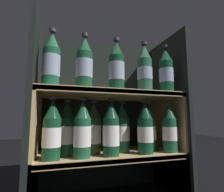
{
  "coord_description": "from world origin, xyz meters",
  "views": [
    {
      "loc": [
        -0.25,
        -0.68,
        0.38
      ],
      "look_at": [
        0.0,
        0.11,
        0.49
      ],
      "focal_mm": 28.0,
      "sensor_mm": 36.0,
      "label": 1
    }
  ],
  "objects_px": {
    "bottle_lower_front_2": "(111,131)",
    "bottle_lower_back_3": "(149,128)",
    "bottle_upper_front_2": "(117,67)",
    "bottle_lower_front_1": "(82,131)",
    "bottle_lower_front_4": "(170,129)",
    "bottle_lower_back_0": "(67,130)",
    "bottle_lower_front_0": "(52,132)",
    "bottle_lower_front_3": "(145,130)",
    "bottle_upper_front_0": "(51,61)",
    "bottle_upper_front_3": "(145,70)",
    "bottle_lower_back_1": "(93,130)",
    "bottle_lower_back_2": "(122,129)",
    "bottle_upper_front_1": "(84,64)",
    "bottle_upper_front_4": "(166,72)"
  },
  "relations": [
    {
      "from": "bottle_upper_front_2",
      "to": "bottle_upper_front_0",
      "type": "bearing_deg",
      "value": 180.0
    },
    {
      "from": "bottle_lower_front_1",
      "to": "bottle_upper_front_0",
      "type": "bearing_deg",
      "value": 180.0
    },
    {
      "from": "bottle_upper_front_2",
      "to": "bottle_lower_front_0",
      "type": "height_order",
      "value": "bottle_upper_front_2"
    },
    {
      "from": "bottle_lower_front_0",
      "to": "bottle_lower_front_3",
      "type": "distance_m",
      "value": 0.41
    },
    {
      "from": "bottle_lower_front_2",
      "to": "bottle_lower_front_3",
      "type": "distance_m",
      "value": 0.16
    },
    {
      "from": "bottle_lower_front_4",
      "to": "bottle_lower_back_3",
      "type": "relative_size",
      "value": 1.0
    },
    {
      "from": "bottle_lower_front_2",
      "to": "bottle_lower_front_4",
      "type": "relative_size",
      "value": 1.0
    },
    {
      "from": "bottle_lower_front_2",
      "to": "bottle_lower_back_3",
      "type": "height_order",
      "value": "same"
    },
    {
      "from": "bottle_lower_front_2",
      "to": "bottle_lower_back_0",
      "type": "xyz_separation_m",
      "value": [
        -0.18,
        0.08,
        0.0
      ]
    },
    {
      "from": "bottle_upper_front_3",
      "to": "bottle_lower_back_0",
      "type": "height_order",
      "value": "bottle_upper_front_3"
    },
    {
      "from": "bottle_lower_back_3",
      "to": "bottle_lower_back_1",
      "type": "bearing_deg",
      "value": 180.0
    },
    {
      "from": "bottle_lower_front_2",
      "to": "bottle_lower_back_3",
      "type": "xyz_separation_m",
      "value": [
        0.23,
        0.08,
        0.0
      ]
    },
    {
      "from": "bottle_upper_front_0",
      "to": "bottle_lower_front_0",
      "type": "height_order",
      "value": "bottle_upper_front_0"
    },
    {
      "from": "bottle_upper_front_1",
      "to": "bottle_lower_back_1",
      "type": "relative_size",
      "value": 1.0
    },
    {
      "from": "bottle_upper_front_2",
      "to": "bottle_lower_front_2",
      "type": "relative_size",
      "value": 1.0
    },
    {
      "from": "bottle_lower_front_4",
      "to": "bottle_lower_back_0",
      "type": "relative_size",
      "value": 1.0
    },
    {
      "from": "bottle_lower_front_2",
      "to": "bottle_lower_back_1",
      "type": "height_order",
      "value": "same"
    },
    {
      "from": "bottle_lower_front_2",
      "to": "bottle_upper_front_0",
      "type": "bearing_deg",
      "value": 180.0
    },
    {
      "from": "bottle_upper_front_3",
      "to": "bottle_lower_back_3",
      "type": "distance_m",
      "value": 0.3
    },
    {
      "from": "bottle_lower_front_1",
      "to": "bottle_lower_front_4",
      "type": "relative_size",
      "value": 1.0
    },
    {
      "from": "bottle_upper_front_1",
      "to": "bottle_lower_front_3",
      "type": "xyz_separation_m",
      "value": [
        0.29,
        0.0,
        -0.28
      ]
    },
    {
      "from": "bottle_upper_front_2",
      "to": "bottle_lower_front_3",
      "type": "height_order",
      "value": "bottle_upper_front_2"
    },
    {
      "from": "bottle_upper_front_0",
      "to": "bottle_lower_front_3",
      "type": "bearing_deg",
      "value": 0.0
    },
    {
      "from": "bottle_upper_front_0",
      "to": "bottle_lower_front_3",
      "type": "height_order",
      "value": "bottle_upper_front_0"
    },
    {
      "from": "bottle_upper_front_1",
      "to": "bottle_lower_back_3",
      "type": "bearing_deg",
      "value": 12.74
    },
    {
      "from": "bottle_upper_front_0",
      "to": "bottle_lower_front_3",
      "type": "distance_m",
      "value": 0.51
    },
    {
      "from": "bottle_upper_front_0",
      "to": "bottle_upper_front_4",
      "type": "height_order",
      "value": "same"
    },
    {
      "from": "bottle_lower_front_3",
      "to": "bottle_lower_back_3",
      "type": "bearing_deg",
      "value": 50.12
    },
    {
      "from": "bottle_lower_back_0",
      "to": "bottle_lower_back_1",
      "type": "xyz_separation_m",
      "value": [
        0.12,
        0.0,
        -0.0
      ]
    },
    {
      "from": "bottle_lower_front_3",
      "to": "bottle_lower_back_2",
      "type": "xyz_separation_m",
      "value": [
        -0.08,
        0.08,
        -0.0
      ]
    },
    {
      "from": "bottle_lower_back_0",
      "to": "bottle_lower_back_3",
      "type": "bearing_deg",
      "value": 0.0
    },
    {
      "from": "bottle_upper_front_0",
      "to": "bottle_lower_front_0",
      "type": "bearing_deg",
      "value": 0.0
    },
    {
      "from": "bottle_upper_front_2",
      "to": "bottle_lower_front_0",
      "type": "bearing_deg",
      "value": 180.0
    },
    {
      "from": "bottle_upper_front_1",
      "to": "bottle_lower_front_4",
      "type": "distance_m",
      "value": 0.51
    },
    {
      "from": "bottle_upper_front_2",
      "to": "bottle_lower_back_2",
      "type": "relative_size",
      "value": 1.0
    },
    {
      "from": "bottle_upper_front_4",
      "to": "bottle_lower_front_3",
      "type": "distance_m",
      "value": 0.31
    },
    {
      "from": "bottle_lower_back_1",
      "to": "bottle_lower_back_2",
      "type": "bearing_deg",
      "value": 0.0
    },
    {
      "from": "bottle_upper_front_0",
      "to": "bottle_lower_back_3",
      "type": "distance_m",
      "value": 0.57
    },
    {
      "from": "bottle_lower_front_1",
      "to": "bottle_lower_back_1",
      "type": "height_order",
      "value": "same"
    },
    {
      "from": "bottle_lower_back_1",
      "to": "bottle_lower_front_0",
      "type": "bearing_deg",
      "value": -156.22
    },
    {
      "from": "bottle_upper_front_2",
      "to": "bottle_lower_front_1",
      "type": "xyz_separation_m",
      "value": [
        -0.15,
        0.0,
        -0.28
      ]
    },
    {
      "from": "bottle_upper_front_0",
      "to": "bottle_lower_back_0",
      "type": "height_order",
      "value": "bottle_upper_front_0"
    },
    {
      "from": "bottle_upper_front_0",
      "to": "bottle_lower_back_0",
      "type": "distance_m",
      "value": 0.3
    },
    {
      "from": "bottle_lower_front_2",
      "to": "bottle_upper_front_2",
      "type": "bearing_deg",
      "value": 0.0
    },
    {
      "from": "bottle_lower_front_2",
      "to": "bottle_lower_back_3",
      "type": "bearing_deg",
      "value": 19.03
    },
    {
      "from": "bottle_lower_front_2",
      "to": "bottle_lower_front_3",
      "type": "bearing_deg",
      "value": 0.0
    },
    {
      "from": "bottle_upper_front_4",
      "to": "bottle_lower_back_3",
      "type": "bearing_deg",
      "value": 126.86
    },
    {
      "from": "bottle_lower_back_2",
      "to": "bottle_lower_back_3",
      "type": "relative_size",
      "value": 1.0
    },
    {
      "from": "bottle_lower_front_0",
      "to": "bottle_lower_front_2",
      "type": "distance_m",
      "value": 0.24
    },
    {
      "from": "bottle_upper_front_3",
      "to": "bottle_lower_back_0",
      "type": "distance_m",
      "value": 0.46
    }
  ]
}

